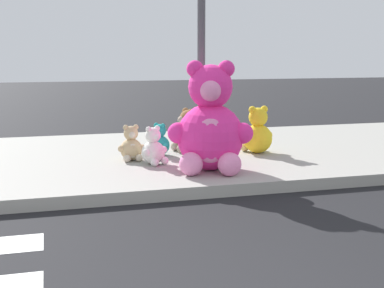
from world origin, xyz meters
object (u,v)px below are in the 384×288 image
(plush_brown, at_px, (187,134))
(plush_teal, at_px, (159,142))
(sign_pole, at_px, (201,40))
(plush_white, at_px, (154,149))
(plush_yellow, at_px, (257,134))
(plush_tan, at_px, (131,146))
(plush_pink_large, at_px, (210,127))

(plush_brown, distance_m, plush_teal, 0.55)
(sign_pole, relative_size, plush_white, 5.97)
(plush_teal, height_order, plush_white, plush_white)
(plush_white, bearing_deg, plush_yellow, 13.96)
(sign_pole, distance_m, plush_tan, 1.80)
(plush_yellow, bearing_deg, plush_brown, 157.76)
(sign_pole, height_order, plush_pink_large, sign_pole)
(plush_pink_large, distance_m, plush_brown, 1.44)
(plush_tan, bearing_deg, plush_yellow, 2.21)
(sign_pole, distance_m, plush_teal, 1.69)
(plush_yellow, xyz_separation_m, plush_tan, (-1.97, -0.08, -0.09))
(plush_pink_large, distance_m, plush_white, 0.93)
(plush_pink_large, relative_size, plush_brown, 2.12)
(plush_pink_large, xyz_separation_m, plush_teal, (-0.43, 1.20, -0.38))
(plush_yellow, bearing_deg, plush_white, -166.04)
(plush_pink_large, bearing_deg, plush_brown, 87.39)
(sign_pole, relative_size, plush_yellow, 4.37)
(plush_teal, relative_size, plush_white, 0.92)
(plush_brown, distance_m, plush_white, 1.10)
(plush_brown, xyz_separation_m, plush_yellow, (1.01, -0.41, 0.02))
(plush_pink_large, height_order, plush_brown, plush_pink_large)
(plush_pink_large, xyz_separation_m, plush_white, (-0.64, 0.57, -0.36))
(sign_pole, relative_size, plush_teal, 6.53)
(sign_pole, distance_m, plush_brown, 1.64)
(plush_pink_large, xyz_separation_m, plush_yellow, (1.08, 1.00, -0.28))
(plush_brown, relative_size, plush_tan, 1.31)
(plush_pink_large, relative_size, plush_white, 2.68)
(plush_teal, bearing_deg, plush_brown, 23.28)
(plush_brown, height_order, plush_teal, plush_brown)
(plush_yellow, bearing_deg, plush_pink_large, -137.19)
(sign_pole, distance_m, plush_white, 1.64)
(plush_brown, height_order, plush_white, plush_brown)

